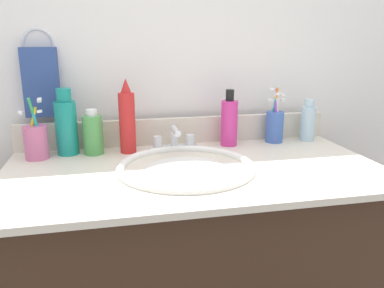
# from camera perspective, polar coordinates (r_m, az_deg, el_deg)

# --- Properties ---
(vanity_cabinet) EXTENTS (1.03, 0.52, 0.72)m
(vanity_cabinet) POSITION_cam_1_polar(r_m,az_deg,el_deg) (1.29, 0.38, -19.46)
(vanity_cabinet) COLOR #382316
(vanity_cabinet) RESTS_ON ground_plane
(countertop) EXTENTS (1.08, 0.57, 0.02)m
(countertop) POSITION_cam_1_polar(r_m,az_deg,el_deg) (1.12, 0.41, -3.87)
(countertop) COLOR beige
(countertop) RESTS_ON vanity_cabinet
(backsplash) EXTENTS (1.08, 0.02, 0.09)m
(backsplash) POSITION_cam_1_polar(r_m,az_deg,el_deg) (1.36, -2.07, 1.97)
(backsplash) COLOR beige
(backsplash) RESTS_ON countertop
(back_wall) EXTENTS (2.18, 0.04, 1.30)m
(back_wall) POSITION_cam_1_polar(r_m,az_deg,el_deg) (1.46, -2.45, -2.46)
(back_wall) COLOR white
(back_wall) RESTS_ON ground_plane
(towel_ring) EXTENTS (0.10, 0.01, 0.10)m
(towel_ring) POSITION_cam_1_polar(r_m,az_deg,el_deg) (1.36, -21.54, 13.46)
(towel_ring) COLOR silver
(hand_towel) EXTENTS (0.11, 0.04, 0.22)m
(hand_towel) POSITION_cam_1_polar(r_m,az_deg,el_deg) (1.35, -21.16, 8.37)
(hand_towel) COLOR #334C8C
(sink_basin) EXTENTS (0.39, 0.39, 0.11)m
(sink_basin) POSITION_cam_1_polar(r_m,az_deg,el_deg) (1.12, -0.89, -5.08)
(sink_basin) COLOR white
(sink_basin) RESTS_ON countertop
(faucet) EXTENTS (0.16, 0.10, 0.08)m
(faucet) POSITION_cam_1_polar(r_m,az_deg,el_deg) (1.28, -2.59, 0.32)
(faucet) COLOR silver
(faucet) RESTS_ON countertop
(bottle_mouthwash_teal) EXTENTS (0.07, 0.07, 0.21)m
(bottle_mouthwash_teal) POSITION_cam_1_polar(r_m,az_deg,el_deg) (1.29, -17.87, 2.67)
(bottle_mouthwash_teal) COLOR teal
(bottle_mouthwash_teal) RESTS_ON countertop
(bottle_gel_clear) EXTENTS (0.05, 0.05, 0.15)m
(bottle_gel_clear) POSITION_cam_1_polar(r_m,az_deg,el_deg) (1.46, 16.55, 3.10)
(bottle_gel_clear) COLOR silver
(bottle_gel_clear) RESTS_ON countertop
(bottle_spray_red) EXTENTS (0.05, 0.05, 0.24)m
(bottle_spray_red) POSITION_cam_1_polar(r_m,az_deg,el_deg) (1.26, -9.44, 3.53)
(bottle_spray_red) COLOR red
(bottle_spray_red) RESTS_ON countertop
(bottle_soap_pink) EXTENTS (0.06, 0.06, 0.19)m
(bottle_soap_pink) POSITION_cam_1_polar(r_m,az_deg,el_deg) (1.34, 5.45, 3.27)
(bottle_soap_pink) COLOR #D8338C
(bottle_soap_pink) RESTS_ON countertop
(bottle_toner_green) EXTENTS (0.06, 0.06, 0.14)m
(bottle_toner_green) POSITION_cam_1_polar(r_m,az_deg,el_deg) (1.27, -14.24, 1.44)
(bottle_toner_green) COLOR #4C9E4C
(bottle_toner_green) RESTS_ON countertop
(cup_blue_plastic) EXTENTS (0.06, 0.08, 0.19)m
(cup_blue_plastic) POSITION_cam_1_polar(r_m,az_deg,el_deg) (1.41, 11.96, 2.73)
(cup_blue_plastic) COLOR #3F66B7
(cup_blue_plastic) RESTS_ON countertop
(cup_pink) EXTENTS (0.08, 0.08, 0.19)m
(cup_pink) POSITION_cam_1_polar(r_m,az_deg,el_deg) (1.28, -21.80, 0.37)
(cup_pink) COLOR #D16693
(cup_pink) RESTS_ON countertop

